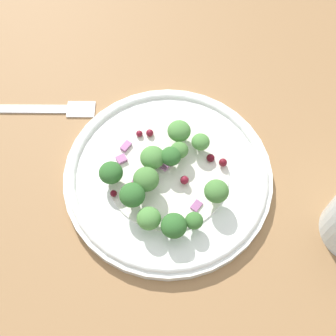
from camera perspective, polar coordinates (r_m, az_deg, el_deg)
name	(u,v)px	position (r cm, az deg, el deg)	size (l,w,h in cm)	color
ground_plane	(179,174)	(54.72, 1.38, -0.78)	(180.00, 180.00, 2.00)	olive
plate	(168,175)	(52.56, 0.00, -0.92)	(24.57, 24.57, 1.70)	white
dressing_pool	(168,173)	(52.17, 0.00, -0.71)	(14.25, 14.25, 0.20)	white
broccoli_floret_0	(216,191)	(48.99, 6.21, -3.00)	(2.73, 2.73, 2.77)	#ADD18E
broccoli_floret_1	(201,142)	(52.40, 4.19, 3.32)	(2.16, 2.16, 2.18)	#8EB77A
broccoli_floret_2	(174,226)	(47.67, 0.75, -7.42)	(2.83, 2.83, 2.86)	#ADD18E
broccoli_floret_3	(149,219)	(48.06, -2.46, -6.48)	(2.63, 2.63, 2.67)	#9EC684
broccoli_floret_4	(111,173)	(50.54, -7.30, -0.64)	(2.73, 2.73, 2.76)	#9EC684
broccoli_floret_5	(153,155)	(51.24, -1.98, 1.66)	(2.87, 2.87, 2.90)	#8EB77A
broccoli_floret_6	(194,221)	(48.25, 3.35, -6.76)	(1.97, 1.97, 2.00)	#8EB77A
broccoli_floret_7	(171,157)	(50.75, 0.36, 1.41)	(2.38, 2.38, 2.41)	#ADD18E
broccoli_floret_8	(182,150)	(51.46, 1.75, 2.27)	(2.08, 2.08, 2.11)	#ADD18E
broccoli_floret_9	(146,180)	(49.35, -2.81, -1.48)	(2.91, 2.91, 2.95)	#8EB77A
broccoli_floret_10	(182,131)	(52.90, 1.76, 4.72)	(2.77, 2.77, 2.81)	#9EC684
broccoli_floret_11	(132,195)	(48.56, -4.59, -3.49)	(2.86, 2.86, 2.90)	#ADD18E
cranberry_0	(210,158)	(52.71, 5.46, 1.29)	(0.98, 0.98, 0.98)	#4C0A14
cranberry_1	(223,160)	(52.59, 7.02, 1.01)	(0.98, 0.98, 0.98)	maroon
cranberry_2	(132,186)	(50.88, -4.62, -2.27)	(0.83, 0.83, 0.83)	maroon
cranberry_3	(139,134)	(54.44, -3.68, 4.40)	(0.79, 0.79, 0.79)	maroon
cranberry_4	(150,133)	(54.41, -2.35, 4.50)	(0.90, 0.90, 0.90)	maroon
cranberry_5	(184,180)	(50.86, 2.12, -1.55)	(1.00, 1.00, 1.00)	maroon
cranberry_6	(114,193)	(50.66, -6.98, -3.25)	(0.79, 0.79, 0.79)	#4C0A14
onion_bit_0	(165,162)	(52.66, -0.45, 0.83)	(1.35, 1.20, 0.51)	#A35B93
onion_bit_1	(151,180)	(51.73, -2.18, -1.48)	(1.20, 1.30, 0.38)	#934C84
onion_bit_2	(122,159)	(52.96, -5.96, 1.14)	(0.99, 1.13, 0.47)	#A35B93
onion_bit_3	(196,206)	(50.40, 3.65, -4.86)	(0.88, 1.28, 0.38)	#A35B93
onion_bit_4	(126,146)	(53.85, -5.39, 2.77)	(1.34, 0.80, 0.55)	#A35B93
onion_bit_5	(136,183)	(51.14, -4.18, -1.91)	(0.80, 1.15, 0.57)	#A35B93
fork	(32,109)	(60.77, -16.94, 7.28)	(2.42, 18.61, 0.50)	silver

